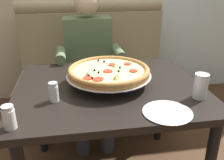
# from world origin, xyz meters

# --- Properties ---
(booth_bench) EXTENTS (1.44, 0.78, 1.13)m
(booth_bench) POSITION_xyz_m (0.00, 0.93, 0.40)
(booth_bench) COLOR #998966
(booth_bench) RESTS_ON ground_plane
(dining_table) EXTENTS (1.12, 0.93, 0.73)m
(dining_table) POSITION_xyz_m (0.00, 0.00, 0.64)
(dining_table) COLOR black
(dining_table) RESTS_ON ground_plane
(diner_main) EXTENTS (0.54, 0.64, 1.27)m
(diner_main) POSITION_xyz_m (-0.07, 0.67, 0.71)
(diner_main) COLOR #2D3342
(diner_main) RESTS_ON ground_plane
(pizza) EXTENTS (0.52, 0.52, 0.12)m
(pizza) POSITION_xyz_m (0.00, 0.03, 0.81)
(pizza) COLOR silver
(pizza) RESTS_ON dining_table
(shaker_parmesan) EXTENTS (0.05, 0.05, 0.11)m
(shaker_parmesan) POSITION_xyz_m (-0.32, -0.15, 0.77)
(shaker_parmesan) COLOR white
(shaker_parmesan) RESTS_ON dining_table
(shaker_oregano) EXTENTS (0.06, 0.06, 0.11)m
(shaker_oregano) POSITION_xyz_m (-0.50, -0.38, 0.78)
(shaker_oregano) COLOR white
(shaker_oregano) RESTS_ON dining_table
(plate_near_left) EXTENTS (0.24, 0.24, 0.02)m
(plate_near_left) POSITION_xyz_m (0.23, -0.37, 0.74)
(plate_near_left) COLOR white
(plate_near_left) RESTS_ON dining_table
(drinking_glass) EXTENTS (0.08, 0.08, 0.14)m
(drinking_glass) POSITION_xyz_m (0.46, -0.24, 0.79)
(drinking_glass) COLOR silver
(drinking_glass) RESTS_ON dining_table
(patio_chair) EXTENTS (0.43, 0.43, 0.86)m
(patio_chair) POSITION_xyz_m (1.39, 2.32, 0.52)
(patio_chair) COLOR black
(patio_chair) RESTS_ON ground_plane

